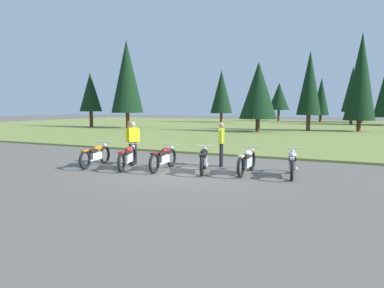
{
  "coord_description": "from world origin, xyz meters",
  "views": [
    {
      "loc": [
        5.44,
        -11.03,
        2.25
      ],
      "look_at": [
        0.0,
        0.6,
        0.9
      ],
      "focal_mm": 33.34,
      "sensor_mm": 36.0,
      "label": 1
    }
  ],
  "objects_px": {
    "motorcycle_red": "(128,157)",
    "motorcycle_silver": "(292,163)",
    "rider_near_row_end": "(133,140)",
    "motorcycle_maroon": "(164,158)",
    "motorcycle_orange": "(96,155)",
    "rider_in_hivis_vest": "(221,142)",
    "motorcycle_black": "(204,160)",
    "motorcycle_cream": "(247,161)"
  },
  "relations": [
    {
      "from": "motorcycle_maroon",
      "to": "motorcycle_black",
      "type": "xyz_separation_m",
      "value": [
        1.46,
        0.21,
        0.0
      ]
    },
    {
      "from": "motorcycle_orange",
      "to": "motorcycle_black",
      "type": "xyz_separation_m",
      "value": [
        4.16,
        0.63,
        0.0
      ]
    },
    {
      "from": "motorcycle_red",
      "to": "motorcycle_orange",
      "type": "bearing_deg",
      "value": -176.01
    },
    {
      "from": "motorcycle_red",
      "to": "motorcycle_black",
      "type": "xyz_separation_m",
      "value": [
        2.77,
        0.53,
        0.0
      ]
    },
    {
      "from": "motorcycle_cream",
      "to": "motorcycle_orange",
      "type": "bearing_deg",
      "value": -170.29
    },
    {
      "from": "motorcycle_red",
      "to": "motorcycle_cream",
      "type": "relative_size",
      "value": 0.96
    },
    {
      "from": "motorcycle_maroon",
      "to": "rider_in_hivis_vest",
      "type": "distance_m",
      "value": 2.3
    },
    {
      "from": "motorcycle_cream",
      "to": "rider_near_row_end",
      "type": "distance_m",
      "value": 4.65
    },
    {
      "from": "motorcycle_black",
      "to": "motorcycle_maroon",
      "type": "bearing_deg",
      "value": -171.64
    },
    {
      "from": "motorcycle_orange",
      "to": "rider_near_row_end",
      "type": "distance_m",
      "value": 1.51
    },
    {
      "from": "motorcycle_orange",
      "to": "rider_near_row_end",
      "type": "height_order",
      "value": "rider_near_row_end"
    },
    {
      "from": "motorcycle_orange",
      "to": "motorcycle_maroon",
      "type": "xyz_separation_m",
      "value": [
        2.7,
        0.41,
        0.0
      ]
    },
    {
      "from": "motorcycle_red",
      "to": "rider_in_hivis_vest",
      "type": "relative_size",
      "value": 1.21
    },
    {
      "from": "motorcycle_cream",
      "to": "rider_in_hivis_vest",
      "type": "xyz_separation_m",
      "value": [
        -1.29,
        1.03,
        0.51
      ]
    },
    {
      "from": "motorcycle_cream",
      "to": "rider_in_hivis_vest",
      "type": "relative_size",
      "value": 1.26
    },
    {
      "from": "motorcycle_maroon",
      "to": "motorcycle_cream",
      "type": "relative_size",
      "value": 1.0
    },
    {
      "from": "motorcycle_maroon",
      "to": "rider_in_hivis_vest",
      "type": "bearing_deg",
      "value": 44.49
    },
    {
      "from": "motorcycle_maroon",
      "to": "motorcycle_cream",
      "type": "xyz_separation_m",
      "value": [
        2.89,
        0.54,
        0.0
      ]
    },
    {
      "from": "motorcycle_silver",
      "to": "rider_near_row_end",
      "type": "xyz_separation_m",
      "value": [
        -6.07,
        -0.1,
        0.51
      ]
    },
    {
      "from": "rider_in_hivis_vest",
      "to": "motorcycle_black",
      "type": "bearing_deg",
      "value": -95.87
    },
    {
      "from": "motorcycle_cream",
      "to": "motorcycle_red",
      "type": "bearing_deg",
      "value": -168.43
    },
    {
      "from": "motorcycle_black",
      "to": "rider_in_hivis_vest",
      "type": "height_order",
      "value": "rider_in_hivis_vest"
    },
    {
      "from": "motorcycle_silver",
      "to": "rider_near_row_end",
      "type": "relative_size",
      "value": 1.25
    },
    {
      "from": "motorcycle_red",
      "to": "motorcycle_maroon",
      "type": "distance_m",
      "value": 1.35
    },
    {
      "from": "motorcycle_red",
      "to": "motorcycle_maroon",
      "type": "relative_size",
      "value": 0.96
    },
    {
      "from": "rider_in_hivis_vest",
      "to": "motorcycle_orange",
      "type": "bearing_deg",
      "value": -155.23
    },
    {
      "from": "motorcycle_orange",
      "to": "motorcycle_maroon",
      "type": "relative_size",
      "value": 0.99
    },
    {
      "from": "motorcycle_maroon",
      "to": "motorcycle_orange",
      "type": "bearing_deg",
      "value": -171.31
    },
    {
      "from": "motorcycle_maroon",
      "to": "rider_near_row_end",
      "type": "relative_size",
      "value": 1.26
    },
    {
      "from": "motorcycle_orange",
      "to": "motorcycle_red",
      "type": "relative_size",
      "value": 1.03
    },
    {
      "from": "motorcycle_maroon",
      "to": "rider_in_hivis_vest",
      "type": "height_order",
      "value": "rider_in_hivis_vest"
    },
    {
      "from": "motorcycle_black",
      "to": "rider_near_row_end",
      "type": "bearing_deg",
      "value": 172.67
    },
    {
      "from": "motorcycle_red",
      "to": "motorcycle_silver",
      "type": "height_order",
      "value": "same"
    },
    {
      "from": "motorcycle_orange",
      "to": "motorcycle_maroon",
      "type": "distance_m",
      "value": 2.73
    },
    {
      "from": "motorcycle_maroon",
      "to": "rider_in_hivis_vest",
      "type": "relative_size",
      "value": 1.26
    },
    {
      "from": "motorcycle_orange",
      "to": "motorcycle_cream",
      "type": "height_order",
      "value": "same"
    },
    {
      "from": "motorcycle_red",
      "to": "motorcycle_cream",
      "type": "distance_m",
      "value": 4.29
    },
    {
      "from": "motorcycle_maroon",
      "to": "rider_near_row_end",
      "type": "bearing_deg",
      "value": 160.11
    },
    {
      "from": "motorcycle_cream",
      "to": "rider_near_row_end",
      "type": "relative_size",
      "value": 1.26
    },
    {
      "from": "rider_near_row_end",
      "to": "motorcycle_maroon",
      "type": "bearing_deg",
      "value": -19.89
    },
    {
      "from": "motorcycle_maroon",
      "to": "rider_in_hivis_vest",
      "type": "xyz_separation_m",
      "value": [
        1.6,
        1.57,
        0.51
      ]
    },
    {
      "from": "motorcycle_orange",
      "to": "rider_in_hivis_vest",
      "type": "height_order",
      "value": "rider_in_hivis_vest"
    }
  ]
}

